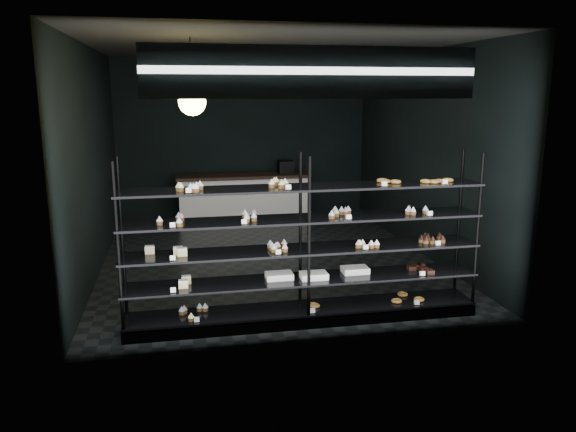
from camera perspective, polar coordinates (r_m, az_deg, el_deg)
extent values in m
cube|color=black|center=(8.80, -2.05, -4.39)|extent=(5.00, 6.00, 0.01)
cube|color=black|center=(8.44, -2.23, 16.80)|extent=(5.00, 6.00, 0.01)
cube|color=black|center=(11.43, -4.56, 7.66)|extent=(5.00, 0.01, 3.20)
cube|color=black|center=(5.57, 2.81, 2.48)|extent=(5.00, 0.01, 3.20)
cube|color=black|center=(8.45, -19.19, 5.27)|extent=(0.01, 6.00, 3.20)
cube|color=black|center=(9.21, 13.50, 6.17)|extent=(0.01, 6.00, 3.20)
cube|color=black|center=(6.52, 1.64, -10.09)|extent=(4.00, 0.50, 0.12)
cylinder|color=black|center=(5.90, -16.84, -3.61)|extent=(0.04, 0.04, 1.85)
cylinder|color=black|center=(6.32, -16.48, -2.52)|extent=(0.04, 0.04, 1.85)
cylinder|color=black|center=(6.02, 2.16, -2.74)|extent=(0.04, 0.04, 1.85)
cylinder|color=black|center=(6.43, 1.26, -1.72)|extent=(0.04, 0.04, 1.85)
cylinder|color=black|center=(6.74, 18.69, -1.73)|extent=(0.04, 0.04, 1.85)
cylinder|color=black|center=(7.11, 16.94, -0.88)|extent=(0.04, 0.04, 1.85)
cube|color=black|center=(6.49, 1.65, -9.36)|extent=(4.00, 0.50, 0.03)
cube|color=black|center=(6.37, 1.67, -6.44)|extent=(4.00, 0.50, 0.02)
cube|color=black|center=(6.26, 1.69, -3.41)|extent=(4.00, 0.50, 0.02)
cube|color=black|center=(6.17, 1.71, -0.28)|extent=(4.00, 0.50, 0.02)
cube|color=black|center=(6.11, 1.73, 2.92)|extent=(4.00, 0.50, 0.02)
cube|color=white|center=(5.77, -10.39, 2.53)|extent=(0.06, 0.04, 0.06)
cube|color=white|center=(5.88, -0.10, 2.92)|extent=(0.05, 0.04, 0.06)
cube|color=white|center=(6.19, 10.04, 3.21)|extent=(0.05, 0.04, 0.06)
cube|color=white|center=(6.46, 15.72, 3.33)|extent=(0.06, 0.04, 0.06)
cube|color=white|center=(5.84, -11.43, -0.91)|extent=(0.06, 0.04, 0.06)
cube|color=white|center=(5.88, -4.05, -0.59)|extent=(0.05, 0.04, 0.06)
cube|color=white|center=(6.11, 6.09, -0.13)|extent=(0.06, 0.04, 0.06)
cube|color=white|center=(6.44, 13.87, 0.22)|extent=(0.06, 0.04, 0.06)
cube|color=white|center=(5.93, -12.12, -4.23)|extent=(0.06, 0.04, 0.06)
cube|color=white|center=(6.01, -1.25, -3.71)|extent=(0.06, 0.04, 0.06)
cube|color=white|center=(6.26, 7.79, -3.18)|extent=(0.05, 0.04, 0.06)
cube|color=white|center=(6.59, 15.07, -2.69)|extent=(0.06, 0.04, 0.06)
cube|color=white|center=(6.04, -11.33, -7.39)|extent=(0.06, 0.04, 0.06)
cube|color=white|center=(6.61, 13.47, -5.72)|extent=(0.06, 0.04, 0.06)
cube|color=white|center=(6.17, -9.65, -10.38)|extent=(0.06, 0.04, 0.06)
cube|color=white|center=(6.31, 2.07, -9.64)|extent=(0.05, 0.04, 0.06)
cube|color=white|center=(6.71, 12.99, -8.58)|extent=(0.06, 0.04, 0.06)
cube|color=#0C183E|center=(5.56, 2.73, 14.38)|extent=(3.20, 0.04, 0.45)
cube|color=white|center=(5.54, 2.78, 14.39)|extent=(3.30, 0.02, 0.50)
cylinder|color=black|center=(6.80, -9.85, 15.11)|extent=(0.01, 0.01, 0.57)
sphere|color=#F7CC56|center=(6.80, -9.71, 11.36)|extent=(0.32, 0.32, 0.32)
cube|color=silver|center=(11.09, -4.59, 1.56)|extent=(2.47, 0.60, 0.92)
cube|color=black|center=(11.01, -4.64, 4.06)|extent=(2.57, 0.65, 0.06)
cube|color=black|center=(11.12, -0.22, 5.00)|extent=(0.30, 0.30, 0.25)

